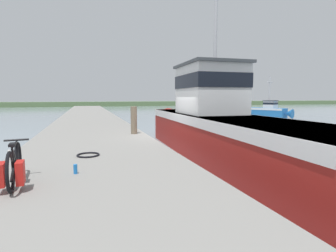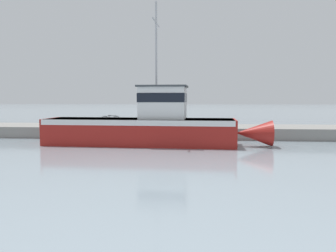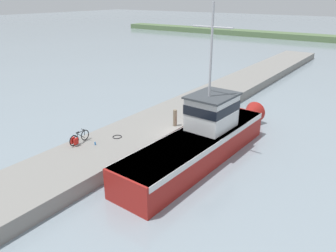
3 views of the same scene
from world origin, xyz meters
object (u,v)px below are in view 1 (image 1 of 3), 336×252
(fishing_boat_main, at_px, (218,124))
(mooring_post, at_px, (134,120))
(bicycle_touring, at_px, (13,167))
(water_bottle_on_curb, at_px, (75,169))
(boat_blue_far, at_px, (268,111))

(fishing_boat_main, distance_m, mooring_post, 3.62)
(bicycle_touring, relative_size, mooring_post, 1.42)
(fishing_boat_main, relative_size, bicycle_touring, 8.78)
(mooring_post, xyz_separation_m, water_bottle_on_curb, (-2.24, -5.66, -0.50))
(bicycle_touring, bearing_deg, boat_blue_far, 38.19)
(fishing_boat_main, relative_size, water_bottle_on_curb, 74.83)
(boat_blue_far, bearing_deg, bicycle_touring, 17.20)
(water_bottle_on_curb, bearing_deg, boat_blue_far, 44.68)
(boat_blue_far, relative_size, mooring_post, 4.71)
(boat_blue_far, height_order, water_bottle_on_curb, boat_blue_far)
(water_bottle_on_curb, bearing_deg, bicycle_touring, -154.45)
(boat_blue_far, xyz_separation_m, water_bottle_on_curb, (-21.61, -21.37, 0.17))
(fishing_boat_main, height_order, bicycle_touring, fishing_boat_main)
(fishing_boat_main, xyz_separation_m, water_bottle_on_curb, (-5.52, -4.12, -0.38))
(fishing_boat_main, relative_size, mooring_post, 12.51)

